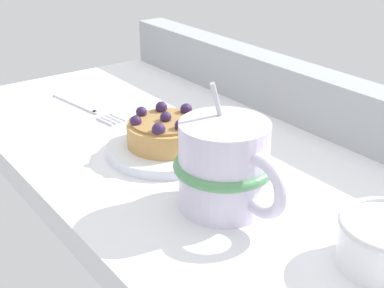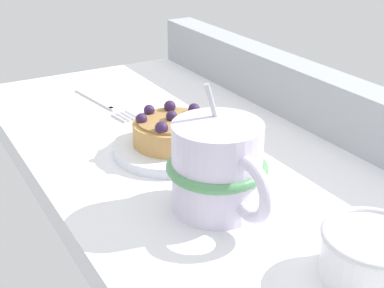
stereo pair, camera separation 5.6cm
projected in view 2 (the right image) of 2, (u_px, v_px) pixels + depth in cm
name	position (u px, v px, depth cm)	size (l,w,h in cm)	color
ground_plane	(210.00, 167.00, 63.09)	(77.07, 38.09, 3.22)	white
window_rail_back	(322.00, 101.00, 68.51)	(75.52, 4.61, 7.18)	#9EA3A8
dessert_plate	(172.00, 148.00, 62.94)	(13.75, 13.75, 1.15)	silver
raspberry_tart	(172.00, 130.00, 62.00)	(9.00, 9.00, 4.07)	tan
coffee_mug	(219.00, 168.00, 50.06)	(12.90, 9.60, 12.07)	silver
dessert_fork	(104.00, 104.00, 76.84)	(15.70, 3.88, 0.60)	silver
sugar_bowl	(372.00, 254.00, 41.58)	(8.22, 8.22, 4.11)	white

